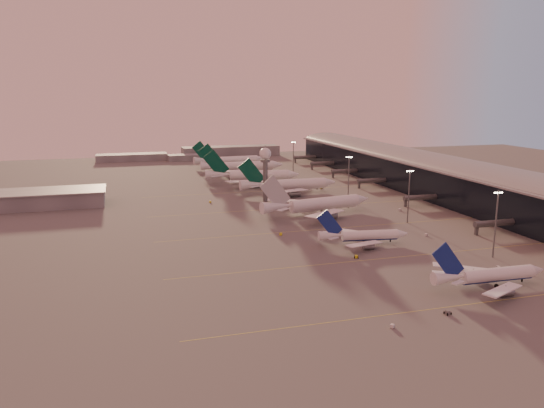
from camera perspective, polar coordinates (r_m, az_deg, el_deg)
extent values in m
plane|color=#514F4F|center=(181.31, 8.07, -7.28)|extent=(700.00, 700.00, 0.00)
cube|color=gold|center=(168.60, 22.60, -9.64)|extent=(180.00, 0.25, 0.02)
cube|color=gold|center=(203.19, 14.67, -5.41)|extent=(180.00, 0.25, 0.02)
cube|color=gold|center=(241.24, 9.21, -2.40)|extent=(180.00, 0.25, 0.02)
cube|color=gold|center=(281.35, 5.29, -0.22)|extent=(180.00, 0.25, 0.02)
cube|color=gold|center=(327.41, 2.09, 1.57)|extent=(180.00, 0.25, 0.02)
cube|color=black|center=(324.55, 17.59, 2.53)|extent=(36.00, 360.00, 18.00)
cylinder|color=slate|center=(323.27, 17.70, 4.10)|extent=(10.08, 360.00, 10.08)
cube|color=slate|center=(323.24, 17.70, 4.14)|extent=(40.00, 362.00, 0.80)
cylinder|color=#55585D|center=(245.64, 23.04, -1.89)|extent=(22.00, 2.80, 2.80)
cube|color=#55585D|center=(240.05, 21.14, -2.61)|extent=(1.20, 1.20, 4.40)
cylinder|color=#55585D|center=(291.51, 15.89, 0.70)|extent=(22.00, 2.80, 2.80)
cube|color=#55585D|center=(286.81, 14.17, 0.15)|extent=(1.20, 1.20, 4.40)
cylinder|color=#55585D|center=(339.34, 10.89, 2.51)|extent=(22.00, 2.80, 2.80)
cube|color=#55585D|center=(335.31, 9.36, 2.05)|extent=(1.20, 1.20, 4.40)
cylinder|color=#55585D|center=(376.69, 7.99, 3.54)|extent=(22.00, 2.80, 2.80)
cube|color=#55585D|center=(373.07, 6.58, 3.14)|extent=(1.20, 1.20, 4.40)
cylinder|color=#55585D|center=(414.93, 5.61, 4.39)|extent=(22.00, 2.80, 2.80)
cube|color=#55585D|center=(411.64, 4.31, 4.03)|extent=(1.20, 1.20, 4.40)
cylinder|color=#55585D|center=(451.97, 3.72, 5.05)|extent=(22.00, 2.80, 2.80)
cube|color=#55585D|center=(448.96, 2.52, 4.72)|extent=(1.20, 1.20, 4.40)
cube|color=slate|center=(304.46, -25.12, 0.39)|extent=(80.00, 25.00, 8.00)
cube|color=slate|center=(303.72, -25.19, 1.16)|extent=(82.00, 27.00, 0.60)
cylinder|color=#55585D|center=(290.03, -0.72, 2.42)|extent=(2.60, 2.60, 22.00)
cylinder|color=#55585D|center=(288.32, -0.73, 4.67)|extent=(5.20, 5.20, 1.20)
sphere|color=white|center=(287.84, -0.73, 5.44)|extent=(6.40, 6.40, 6.40)
cylinder|color=#55585D|center=(287.44, -0.73, 6.17)|extent=(0.16, 0.16, 2.00)
cylinder|color=#55585D|center=(207.91, 22.92, -2.02)|extent=(0.56, 0.56, 25.00)
cube|color=#55585D|center=(205.51, 23.19, 1.23)|extent=(3.60, 0.25, 0.25)
sphere|color=#FFEABF|center=(204.64, 22.86, 1.10)|extent=(0.56, 0.56, 0.56)
sphere|color=#FFEABF|center=(205.27, 23.07, 1.11)|extent=(0.56, 0.56, 0.56)
sphere|color=#FFEABF|center=(205.90, 23.29, 1.13)|extent=(0.56, 0.56, 0.56)
sphere|color=#FFEABF|center=(206.53, 23.50, 1.14)|extent=(0.56, 0.56, 0.56)
cylinder|color=#55585D|center=(250.15, 14.49, 0.82)|extent=(0.56, 0.56, 25.00)
cube|color=#55585D|center=(248.16, 14.64, 3.53)|extent=(3.60, 0.25, 0.25)
sphere|color=#FFEABF|center=(247.46, 14.33, 3.43)|extent=(0.56, 0.56, 0.56)
sphere|color=#FFEABF|center=(247.96, 14.53, 3.44)|extent=(0.56, 0.56, 0.56)
sphere|color=#FFEABF|center=(248.48, 14.73, 3.45)|extent=(0.56, 0.56, 0.56)
sphere|color=#FFEABF|center=(248.99, 14.93, 3.45)|extent=(0.56, 0.56, 0.56)
cylinder|color=#55585D|center=(295.81, 8.24, 2.78)|extent=(0.56, 0.56, 25.00)
cube|color=#55585D|center=(294.13, 8.31, 5.09)|extent=(3.60, 0.25, 0.25)
sphere|color=#FFEABF|center=(293.56, 8.04, 5.00)|extent=(0.56, 0.56, 0.56)
sphere|color=#FFEABF|center=(293.97, 8.22, 5.01)|extent=(0.56, 0.56, 0.56)
sphere|color=#FFEABF|center=(294.38, 8.40, 5.01)|extent=(0.56, 0.56, 0.56)
sphere|color=#FFEABF|center=(294.80, 8.57, 5.01)|extent=(0.56, 0.56, 0.56)
cylinder|color=#55585D|center=(378.01, 2.31, 4.91)|extent=(0.56, 0.56, 25.00)
cube|color=#55585D|center=(376.69, 2.32, 6.72)|extent=(3.60, 0.25, 0.25)
sphere|color=#FFEABF|center=(376.26, 2.10, 6.65)|extent=(0.56, 0.56, 0.56)
sphere|color=#FFEABF|center=(376.57, 2.25, 6.65)|extent=(0.56, 0.56, 0.56)
sphere|color=#FFEABF|center=(376.89, 2.39, 6.66)|extent=(0.56, 0.56, 0.56)
sphere|color=#FFEABF|center=(377.21, 2.54, 6.66)|extent=(0.56, 0.56, 0.56)
cube|color=slate|center=(478.92, -14.84, 4.89)|extent=(60.00, 18.00, 6.00)
cube|color=slate|center=(499.02, -4.46, 5.70)|extent=(90.00, 20.00, 9.00)
cube|color=slate|center=(472.96, -8.72, 5.01)|extent=(40.00, 15.00, 5.00)
cylinder|color=white|center=(180.30, 23.08, -7.13)|extent=(24.50, 4.81, 4.15)
cylinder|color=navy|center=(180.59, 23.05, -7.41)|extent=(23.98, 3.64, 2.99)
cone|color=white|center=(189.34, 26.59, -6.55)|extent=(4.83, 4.28, 4.15)
cone|color=white|center=(170.36, 18.43, -7.69)|extent=(10.34, 4.43, 4.15)
cube|color=white|center=(169.46, 23.55, -8.65)|extent=(17.62, 11.52, 1.31)
cylinder|color=slate|center=(173.64, 23.79, -8.84)|extent=(4.79, 2.83, 2.70)
cube|color=slate|center=(173.25, 23.82, -8.48)|extent=(0.34, 0.28, 1.66)
cube|color=white|center=(184.83, 19.65, -6.63)|extent=(17.37, 12.26, 1.31)
cylinder|color=slate|center=(185.23, 20.79, -7.30)|extent=(4.79, 2.83, 2.70)
cube|color=slate|center=(184.86, 20.82, -6.96)|extent=(0.34, 0.28, 1.66)
cube|color=navy|center=(168.47, 18.40, -6.07)|extent=(11.40, 0.69, 12.38)
cube|color=white|center=(166.68, 19.33, -8.16)|extent=(5.03, 3.57, 0.27)
cube|color=white|center=(174.06, 17.60, -7.18)|extent=(5.00, 3.75, 0.27)
cylinder|color=black|center=(186.86, 25.28, -7.59)|extent=(0.55, 0.55, 1.09)
cylinder|color=black|center=(181.81, 22.05, -7.82)|extent=(1.22, 0.58, 1.20)
cylinder|color=black|center=(178.25, 22.97, -8.29)|extent=(1.22, 0.58, 1.20)
cylinder|color=white|center=(214.14, 10.48, -3.44)|extent=(22.93, 6.98, 3.85)
cylinder|color=navy|center=(214.37, 10.47, -3.67)|extent=(22.33, 5.85, 2.77)
cone|color=white|center=(218.77, 13.84, -3.26)|extent=(4.87, 4.43, 3.85)
cone|color=white|center=(209.50, 6.32, -3.52)|extent=(9.93, 5.14, 3.85)
cube|color=white|center=(203.97, 9.84, -4.40)|extent=(16.67, 9.14, 1.21)
cylinder|color=slate|center=(207.35, 10.36, -4.65)|extent=(4.68, 3.09, 2.50)
cube|color=slate|center=(207.05, 10.37, -4.37)|extent=(0.34, 0.29, 1.54)
cube|color=white|center=(221.36, 8.33, -3.04)|extent=(15.45, 12.69, 1.21)
cylinder|color=slate|center=(220.55, 9.17, -3.59)|extent=(4.68, 3.09, 2.50)
cube|color=slate|center=(220.26, 9.18, -3.32)|extent=(0.34, 0.29, 1.54)
cube|color=navy|center=(208.16, 6.22, -2.27)|extent=(10.51, 1.83, 11.47)
cube|color=white|center=(205.41, 6.63, -3.82)|extent=(4.67, 2.91, 0.25)
cube|color=white|center=(213.56, 6.03, -3.19)|extent=(4.54, 3.81, 0.25)
cylinder|color=black|center=(217.70, 12.60, -4.00)|extent=(0.51, 0.51, 1.01)
cylinder|color=black|center=(216.30, 9.81, -3.97)|extent=(1.17, 0.66, 1.11)
cylinder|color=black|center=(212.24, 10.18, -4.30)|extent=(1.17, 0.66, 1.11)
cylinder|color=white|center=(263.64, 5.68, -0.16)|extent=(37.78, 12.09, 5.83)
cylinder|color=white|center=(263.92, 5.67, -0.44)|extent=(36.77, 10.35, 4.20)
cone|color=white|center=(275.81, 9.62, 0.27)|extent=(8.11, 6.98, 5.83)
cone|color=white|center=(250.83, 0.52, -0.57)|extent=(16.42, 8.41, 5.83)
cube|color=white|center=(246.32, 5.76, -1.28)|extent=(24.98, 21.32, 1.73)
cylinder|color=slate|center=(252.23, 6.18, -1.53)|extent=(7.76, 4.96, 3.79)
cube|color=slate|center=(251.92, 6.19, -1.23)|extent=(0.32, 0.28, 2.33)
cube|color=white|center=(272.51, 2.33, 0.07)|extent=(27.39, 14.28, 1.73)
cylinder|color=slate|center=(272.02, 3.53, -0.48)|extent=(7.76, 4.96, 3.79)
cube|color=slate|center=(271.73, 3.53, -0.20)|extent=(0.32, 0.28, 2.33)
cube|color=#ADAFB5|center=(249.06, 0.36, 0.96)|extent=(15.99, 3.07, 17.31)
cube|color=white|center=(244.38, 1.21, -0.87)|extent=(7.45, 6.42, 0.24)
cube|color=white|center=(256.99, -0.26, -0.22)|extent=(7.70, 4.62, 0.24)
cylinder|color=black|center=(272.00, 8.21, -0.62)|extent=(0.47, 0.47, 0.94)
cylinder|color=black|center=(264.60, 4.87, -0.89)|extent=(1.10, 0.64, 1.03)
cylinder|color=black|center=(261.15, 5.34, -1.07)|extent=(1.10, 0.64, 1.03)
cylinder|color=white|center=(316.23, 2.52, 1.96)|extent=(36.70, 6.23, 5.91)
cylinder|color=white|center=(316.46, 2.52, 1.73)|extent=(35.95, 4.57, 4.26)
cone|color=white|center=(323.68, 6.20, 2.14)|extent=(7.14, 5.97, 5.91)
cone|color=white|center=(309.02, -2.06, 1.87)|extent=(15.42, 6.04, 5.91)
cube|color=white|center=(299.26, 1.80, 1.19)|extent=(26.45, 17.75, 1.75)
cylinder|color=slate|center=(304.48, 2.40, 0.90)|extent=(7.13, 3.90, 3.84)
cube|color=slate|center=(304.21, 2.40, 1.16)|extent=(0.31, 0.26, 2.36)
cube|color=white|center=(328.28, 0.18, 2.17)|extent=(26.32, 18.11, 1.75)
cylinder|color=slate|center=(326.53, 1.11, 1.68)|extent=(7.13, 3.90, 3.84)
cube|color=slate|center=(326.28, 1.11, 1.92)|extent=(0.31, 0.26, 2.36)
cube|color=#043C2B|center=(307.66, -2.21, 3.15)|extent=(16.26, 0.50, 17.49)
cube|color=white|center=(302.15, -1.79, 1.66)|extent=(7.55, 5.45, 0.25)
cube|color=white|center=(315.72, -2.42, 2.11)|extent=(7.53, 5.55, 0.25)
cylinder|color=black|center=(321.48, 4.87, 1.43)|extent=(0.51, 0.51, 1.02)
cylinder|color=black|center=(318.08, 1.88, 1.36)|extent=(1.13, 0.52, 1.12)
cylinder|color=black|center=(313.89, 2.13, 1.22)|extent=(1.13, 0.52, 1.12)
cylinder|color=white|center=(348.24, -1.40, 2.94)|extent=(38.65, 12.38, 6.16)
cylinder|color=white|center=(348.47, -1.40, 2.71)|extent=(37.62, 10.55, 4.43)
cone|color=white|center=(351.08, 2.31, 3.01)|extent=(8.30, 7.29, 6.16)
cone|color=white|center=(346.66, -5.87, 2.97)|extent=(16.80, 8.72, 6.16)
cube|color=white|center=(331.88, -2.76, 2.28)|extent=(28.31, 14.88, 1.82)
cylinder|color=slate|center=(336.40, -2.00, 1.99)|extent=(7.95, 5.17, 4.00)
cube|color=slate|center=(336.14, -2.01, 2.23)|extent=(0.36, 0.31, 2.46)
cube|color=white|center=(363.48, -3.12, 3.14)|extent=(25.89, 21.96, 1.82)
cylinder|color=slate|center=(360.48, -2.33, 2.66)|extent=(7.95, 5.17, 4.00)
cube|color=slate|center=(360.24, -2.34, 2.89)|extent=(0.36, 0.31, 2.46)
cube|color=#043C2B|center=(345.57, -6.03, 4.16)|extent=(16.76, 3.16, 18.21)
cube|color=white|center=(339.34, -5.89, 2.79)|extent=(7.87, 4.75, 0.27)
cube|color=white|center=(353.93, -5.94, 3.18)|extent=(7.62, 6.55, 0.27)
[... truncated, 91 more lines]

